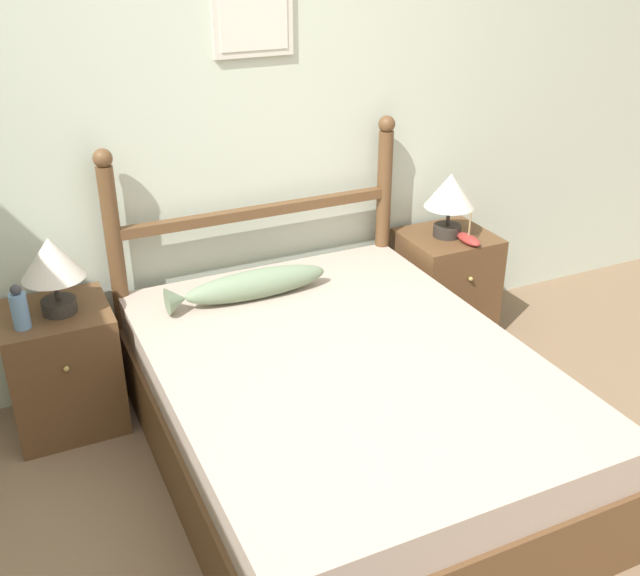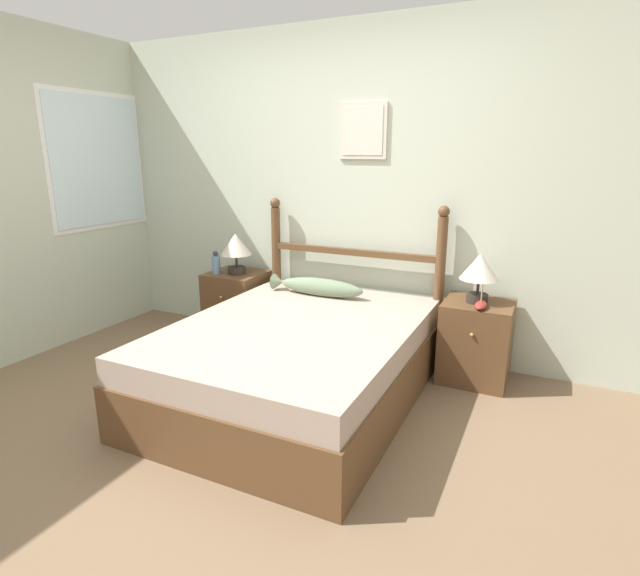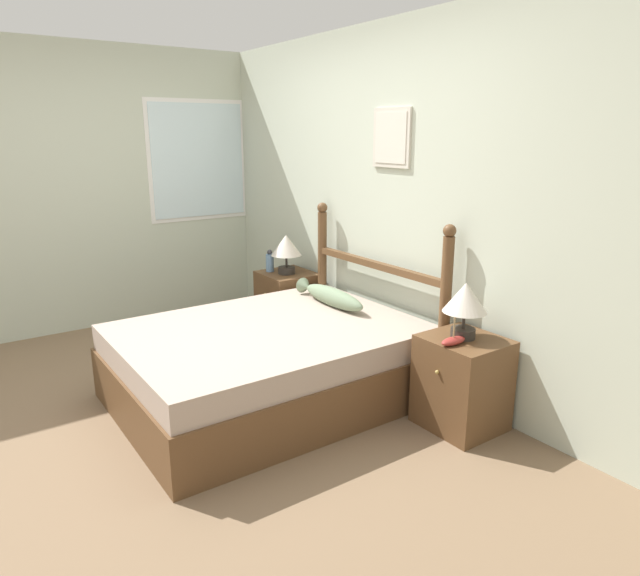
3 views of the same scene
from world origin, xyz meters
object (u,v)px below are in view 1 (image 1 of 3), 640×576
Objects in this scene: bottle at (19,309)px; fish_pillow at (249,286)px; bed at (344,411)px; table_lamp_left at (52,263)px; nightstand_right at (444,284)px; table_lamp_right at (450,194)px; nightstand_left at (63,368)px; model_boat at (468,239)px.

fish_pillow is at bearing -2.53° from bottle.
bed is 5.68× the size of table_lamp_left.
table_lamp_right is at bearing -159.41° from nightstand_right.
bottle reaches higher than nightstand_right.
nightstand_left is 2.04m from nightstand_right.
table_lamp_left reaches higher than model_boat.
fish_pillow reaches higher than bed.
nightstand_right is 1.68× the size of table_lamp_left.
bottle is (-2.16, -0.09, -0.14)m from table_lamp_right.
table_lamp_left is (-0.99, 0.76, 0.56)m from bed.
model_boat is at bearing 31.72° from bed.
table_lamp_right is 1.20m from fish_pillow.
bed is 5.68× the size of table_lamp_right.
table_lamp_left is (-2.01, -0.02, 0.52)m from nightstand_right.
nightstand_right reaches higher than bed.
bottle is (-0.16, -0.08, -0.14)m from table_lamp_left.
table_lamp_left is 2.06m from model_boat.
bed is 3.38× the size of nightstand_right.
bottle is 0.99m from fish_pillow.
bed is 9.91× the size of bottle.
nightstand_right is (1.02, 0.79, 0.03)m from bed.
nightstand_left is 0.76× the size of fish_pillow.
bed is 3.38× the size of nightstand_left.
bottle reaches higher than nightstand_left.
bottle is (-1.15, 0.69, 0.41)m from bed.
bottle is (-2.17, -0.10, 0.38)m from nightstand_right.
bed is at bearing -142.34° from nightstand_right.
fish_pillow is (0.98, -0.04, -0.08)m from bottle.
bottle reaches higher than bed.
nightstand_right is at bearing 6.86° from fish_pillow.
fish_pillow reaches higher than nightstand_left.
fish_pillow is (-1.22, -0.00, -0.02)m from model_boat.
bed is 1.40m from bottle.
nightstand_right is at bearing 0.65° from table_lamp_left.
table_lamp_left is at bearing 25.75° from bottle.
model_boat is at bearing -78.12° from nightstand_right.
nightstand_left is at bearing 179.83° from table_lamp_right.
nightstand_left is 1.68× the size of table_lamp_left.
table_lamp_right reaches higher than bed.
table_lamp_left is 0.23m from bottle.
table_lamp_right reaches higher than nightstand_right.
fish_pillow is at bearing -179.81° from model_boat.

